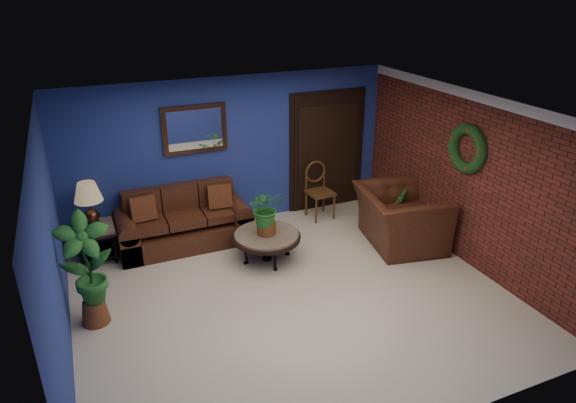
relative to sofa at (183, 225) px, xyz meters
name	(u,v)px	position (x,y,z in m)	size (l,w,h in m)	color
floor	(292,296)	(0.98, -2.08, -0.30)	(5.50, 5.50, 0.00)	beige
wall_back	(232,152)	(0.98, 0.42, 0.95)	(5.50, 0.04, 2.50)	navy
wall_left	(52,254)	(-1.77, -2.08, 0.95)	(0.04, 5.00, 2.50)	navy
wall_right_brick	(468,179)	(3.73, -2.08, 0.95)	(0.04, 5.00, 2.50)	maroon
ceiling	(293,112)	(0.98, -2.08, 2.20)	(5.50, 5.00, 0.02)	silver
crown_molding	(479,97)	(3.70, -2.08, 2.13)	(0.03, 5.00, 0.14)	white
wall_mirror	(195,129)	(0.38, 0.38, 1.42)	(1.02, 0.06, 0.77)	#472717
closet_door	(327,151)	(2.73, 0.39, 0.75)	(1.44, 0.06, 2.18)	black
wreath	(467,149)	(3.67, -2.03, 1.40)	(0.72, 0.72, 0.16)	black
sofa	(183,225)	(0.00, 0.00, 0.00)	(2.04, 0.88, 0.92)	#4A2115
coffee_table	(267,237)	(1.02, -1.04, 0.08)	(1.01, 1.01, 0.43)	#58514D
end_table	(95,234)	(-1.32, -0.03, 0.11)	(0.60, 0.60, 0.54)	#58514D
table_lamp	(89,200)	(-1.32, -0.03, 0.68)	(0.40, 0.40, 0.67)	#472717
side_chair	(318,186)	(2.40, 0.05, 0.26)	(0.45, 0.45, 0.99)	#593619
armchair	(400,218)	(3.13, -1.37, 0.14)	(1.36, 1.19, 0.88)	#4A2115
coffee_plant	(266,210)	(1.02, -1.04, 0.52)	(0.59, 0.54, 0.70)	brown
floor_plant	(397,210)	(3.33, -1.01, 0.09)	(0.41, 0.37, 0.77)	brown
tall_plant	(87,267)	(-1.47, -1.64, 0.48)	(0.66, 0.46, 1.45)	brown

